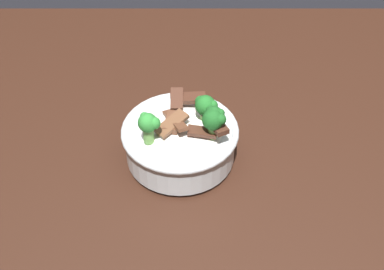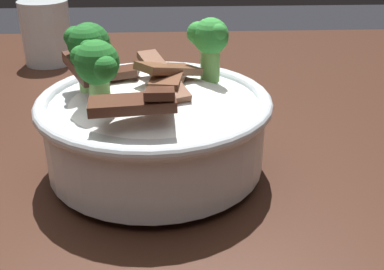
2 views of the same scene
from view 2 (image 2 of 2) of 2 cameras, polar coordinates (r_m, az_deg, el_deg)
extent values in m
cylinder|color=silver|center=(0.43, -4.35, -3.99)|extent=(0.10, 0.10, 0.01)
cylinder|color=silver|center=(0.41, -4.51, 0.11)|extent=(0.19, 0.19, 0.06)
torus|color=silver|center=(0.40, -4.66, 3.98)|extent=(0.20, 0.20, 0.01)
ellipsoid|color=white|center=(0.40, -4.59, 2.03)|extent=(0.17, 0.17, 0.06)
cube|color=#4C2B1E|center=(0.42, -9.83, 7.47)|extent=(0.05, 0.02, 0.01)
cube|color=brown|center=(0.39, -3.62, 7.17)|extent=(0.05, 0.08, 0.02)
cube|color=#4C2B1E|center=(0.41, -13.08, 8.16)|extent=(0.05, 0.07, 0.01)
cube|color=#4C2B1E|center=(0.34, -7.34, 3.80)|extent=(0.06, 0.03, 0.01)
cube|color=#4C2B1E|center=(0.34, -3.99, 5.14)|extent=(0.02, 0.05, 0.02)
cube|color=brown|center=(0.40, -2.97, 7.02)|extent=(0.03, 0.05, 0.01)
cube|color=brown|center=(0.40, -2.83, 8.15)|extent=(0.06, 0.06, 0.02)
cylinder|color=#6BA84C|center=(0.42, -12.18, 7.58)|extent=(0.02, 0.02, 0.03)
sphere|color=#1E6023|center=(0.41, -12.51, 10.91)|extent=(0.04, 0.04, 0.04)
sphere|color=#1E6023|center=(0.42, -14.15, 11.56)|extent=(0.02, 0.02, 0.02)
sphere|color=#1E6023|center=(0.40, -12.44, 10.58)|extent=(0.02, 0.02, 0.02)
cylinder|color=#6BA84C|center=(0.43, 2.25, 8.67)|extent=(0.02, 0.02, 0.03)
sphere|color=green|center=(0.42, 2.31, 12.07)|extent=(0.03, 0.03, 0.03)
sphere|color=green|center=(0.42, 0.76, 12.44)|extent=(0.02, 0.02, 0.02)
sphere|color=green|center=(0.41, 3.20, 12.48)|extent=(0.02, 0.02, 0.02)
cylinder|color=#7AB256|center=(0.41, -12.61, 7.47)|extent=(0.02, 0.02, 0.03)
sphere|color=#1E6023|center=(0.40, -12.96, 10.90)|extent=(0.03, 0.03, 0.03)
sphere|color=#1E6023|center=(0.41, -14.47, 11.56)|extent=(0.02, 0.02, 0.02)
sphere|color=#1E6023|center=(0.40, -12.52, 10.39)|extent=(0.02, 0.02, 0.02)
cylinder|color=#7AB256|center=(0.38, -11.32, 5.43)|extent=(0.02, 0.02, 0.02)
sphere|color=#237028|center=(0.37, -11.63, 8.74)|extent=(0.04, 0.04, 0.04)
sphere|color=#237028|center=(0.38, -13.47, 9.36)|extent=(0.02, 0.02, 0.02)
sphere|color=#237028|center=(0.36, -10.67, 8.08)|extent=(0.02, 0.02, 0.02)
cylinder|color=white|center=(0.76, -17.03, 8.68)|extent=(0.07, 0.07, 0.00)
cylinder|color=white|center=(0.75, -17.48, 11.93)|extent=(0.07, 0.07, 0.09)
cylinder|color=olive|center=(0.76, -17.25, 10.29)|extent=(0.06, 0.06, 0.04)
camera|label=1|loc=(1.13, -6.84, 50.06)|focal=49.12mm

